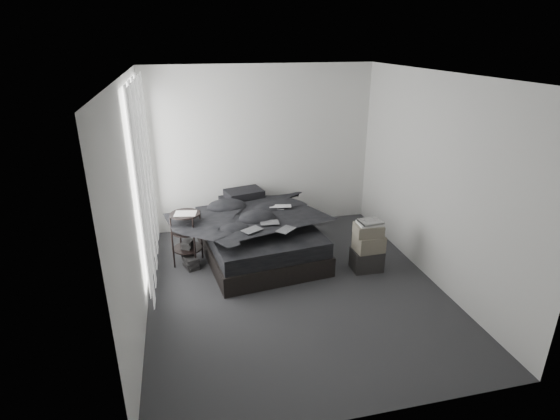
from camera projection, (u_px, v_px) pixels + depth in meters
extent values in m
cube|color=#2C2C2E|center=(294.00, 287.00, 5.56)|extent=(3.60, 4.20, 0.01)
cube|color=white|center=(297.00, 75.00, 4.59)|extent=(3.60, 4.20, 0.01)
cube|color=silver|center=(261.00, 149.00, 6.97)|extent=(3.60, 0.01, 2.60)
cube|color=silver|center=(371.00, 284.00, 3.18)|extent=(3.60, 0.01, 2.60)
cube|color=silver|center=(134.00, 204.00, 4.70)|extent=(0.01, 4.20, 2.60)
cube|color=silver|center=(434.00, 180.00, 5.46)|extent=(0.01, 4.20, 2.60)
cube|color=white|center=(141.00, 175.00, 5.49)|extent=(0.02, 2.00, 2.30)
cube|color=white|center=(146.00, 180.00, 5.53)|extent=(0.06, 2.12, 2.48)
cube|color=black|center=(258.00, 245.00, 6.37)|extent=(1.74, 2.16, 0.27)
cube|color=black|center=(258.00, 230.00, 6.28)|extent=(1.68, 2.09, 0.21)
imported|color=black|center=(259.00, 217.00, 6.16)|extent=(1.67, 1.87, 0.23)
cube|color=black|center=(240.00, 202.00, 6.87)|extent=(0.64, 0.48, 0.14)
cube|color=black|center=(244.00, 194.00, 6.83)|extent=(0.63, 0.50, 0.13)
imported|color=silver|center=(280.00, 203.00, 6.31)|extent=(0.35, 0.26, 0.03)
cube|color=black|center=(252.00, 225.00, 5.62)|extent=(0.30, 0.27, 0.01)
cube|color=black|center=(270.00, 217.00, 5.83)|extent=(0.26, 0.18, 0.01)
cube|color=black|center=(286.00, 224.00, 5.62)|extent=(0.30, 0.29, 0.01)
cylinder|color=black|center=(187.00, 239.00, 6.02)|extent=(0.52, 0.52, 0.74)
cube|color=white|center=(185.00, 214.00, 5.87)|extent=(0.32, 0.26, 0.01)
cube|color=black|center=(191.00, 263.00, 5.99)|extent=(0.22, 0.27, 0.16)
cube|color=black|center=(367.00, 259.00, 5.94)|extent=(0.40, 0.32, 0.29)
cube|color=#6A6354|center=(369.00, 243.00, 5.84)|extent=(0.38, 0.31, 0.22)
cube|color=#6A6354|center=(368.00, 230.00, 5.78)|extent=(0.37, 0.31, 0.15)
cube|color=silver|center=(370.00, 223.00, 5.74)|extent=(0.31, 0.25, 0.03)
cube|color=silver|center=(371.00, 221.00, 5.73)|extent=(0.31, 0.25, 0.03)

